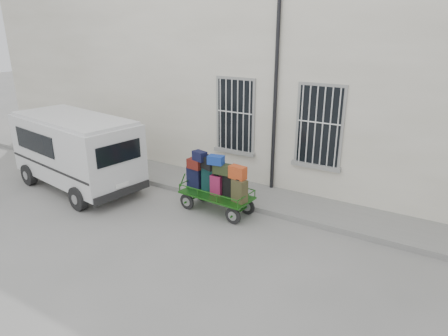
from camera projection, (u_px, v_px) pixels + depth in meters
ground at (192, 221)px, 10.58m from camera, size 80.00×80.00×0.00m
building at (281, 83)px, 13.99m from camera, size 24.00×5.15×6.00m
sidewalk at (233, 191)px, 12.32m from camera, size 24.00×1.70×0.15m
luggage_cart at (216, 181)px, 10.85m from camera, size 2.40×1.04×1.67m
van at (76, 148)px, 12.36m from camera, size 4.81×2.61×2.31m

